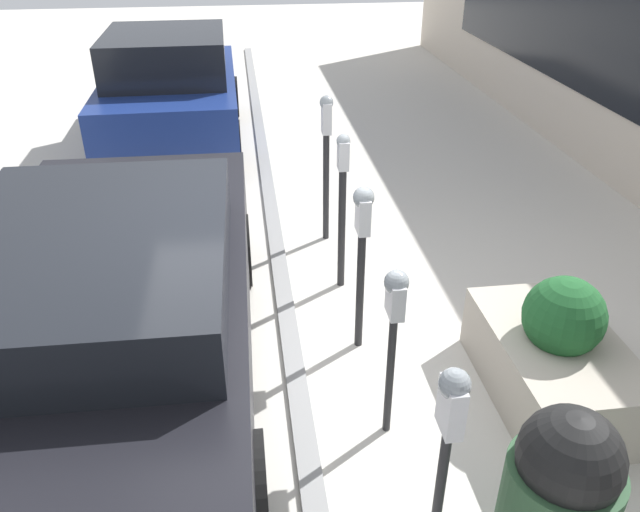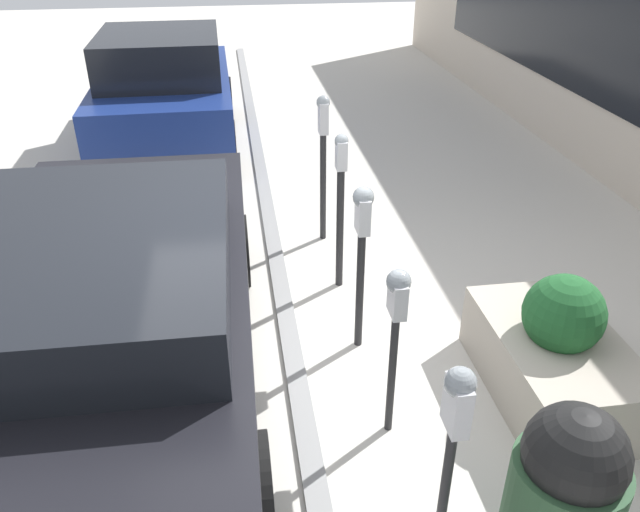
{
  "view_description": "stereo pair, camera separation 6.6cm",
  "coord_description": "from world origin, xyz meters",
  "px_view_note": "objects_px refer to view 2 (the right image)",
  "views": [
    {
      "loc": [
        -4.1,
        0.38,
        3.28
      ],
      "look_at": [
        0.0,
        -0.15,
        0.92
      ],
      "focal_mm": 35.0,
      "sensor_mm": 36.0,
      "label": 1
    },
    {
      "loc": [
        -4.09,
        0.45,
        3.28
      ],
      "look_at": [
        0.0,
        -0.15,
        0.92
      ],
      "focal_mm": 35.0,
      "sensor_mm": 36.0,
      "label": 2
    }
  ],
  "objects_px": {
    "parking_meter_middle": "(362,236)",
    "parking_meter_farthest": "(323,146)",
    "parking_meter_fourth": "(341,194)",
    "parked_car_middle": "(108,307)",
    "trash_bin": "(560,508)",
    "parked_car_rear": "(165,88)",
    "planter_box": "(554,353)",
    "parking_meter_second": "(396,314)",
    "parking_meter_nearest": "(455,423)"
  },
  "relations": [
    {
      "from": "parking_meter_farthest",
      "to": "parked_car_rear",
      "type": "distance_m",
      "value": 3.92
    },
    {
      "from": "parking_meter_middle",
      "to": "trash_bin",
      "type": "height_order",
      "value": "parking_meter_middle"
    },
    {
      "from": "parking_meter_nearest",
      "to": "planter_box",
      "type": "height_order",
      "value": "parking_meter_nearest"
    },
    {
      "from": "parked_car_middle",
      "to": "trash_bin",
      "type": "relative_size",
      "value": 3.68
    },
    {
      "from": "planter_box",
      "to": "trash_bin",
      "type": "distance_m",
      "value": 1.67
    },
    {
      "from": "planter_box",
      "to": "parked_car_rear",
      "type": "distance_m",
      "value": 6.96
    },
    {
      "from": "planter_box",
      "to": "parking_meter_farthest",
      "type": "bearing_deg",
      "value": 25.81
    },
    {
      "from": "parking_meter_nearest",
      "to": "parking_meter_second",
      "type": "height_order",
      "value": "parking_meter_nearest"
    },
    {
      "from": "parking_meter_second",
      "to": "parking_meter_farthest",
      "type": "bearing_deg",
      "value": 0.53
    },
    {
      "from": "parking_meter_nearest",
      "to": "parking_meter_fourth",
      "type": "xyz_separation_m",
      "value": [
        2.95,
        0.05,
        -0.06
      ]
    },
    {
      "from": "parking_meter_second",
      "to": "parked_car_rear",
      "type": "distance_m",
      "value": 6.64
    },
    {
      "from": "parking_meter_second",
      "to": "trash_bin",
      "type": "relative_size",
      "value": 1.05
    },
    {
      "from": "parking_meter_second",
      "to": "parking_meter_fourth",
      "type": "height_order",
      "value": "parking_meter_fourth"
    },
    {
      "from": "parking_meter_farthest",
      "to": "parked_car_middle",
      "type": "xyz_separation_m",
      "value": [
        -2.28,
        1.88,
        -0.29
      ]
    },
    {
      "from": "parking_meter_fourth",
      "to": "trash_bin",
      "type": "relative_size",
      "value": 1.22
    },
    {
      "from": "parking_meter_second",
      "to": "parking_meter_farthest",
      "type": "distance_m",
      "value": 2.93
    },
    {
      "from": "parking_meter_middle",
      "to": "parked_car_rear",
      "type": "xyz_separation_m",
      "value": [
        5.38,
        1.87,
        -0.19
      ]
    },
    {
      "from": "parking_meter_fourth",
      "to": "parking_meter_farthest",
      "type": "relative_size",
      "value": 0.96
    },
    {
      "from": "parking_meter_second",
      "to": "parking_meter_middle",
      "type": "bearing_deg",
      "value": 1.15
    },
    {
      "from": "parking_meter_nearest",
      "to": "parking_meter_fourth",
      "type": "distance_m",
      "value": 2.95
    },
    {
      "from": "planter_box",
      "to": "parked_car_rear",
      "type": "height_order",
      "value": "parked_car_rear"
    },
    {
      "from": "parking_meter_middle",
      "to": "parked_car_rear",
      "type": "relative_size",
      "value": 0.37
    },
    {
      "from": "parking_meter_middle",
      "to": "trash_bin",
      "type": "bearing_deg",
      "value": -165.97
    },
    {
      "from": "planter_box",
      "to": "parked_car_rear",
      "type": "bearing_deg",
      "value": 27.31
    },
    {
      "from": "parking_meter_fourth",
      "to": "planter_box",
      "type": "bearing_deg",
      "value": -143.14
    },
    {
      "from": "parked_car_rear",
      "to": "parking_meter_farthest",
      "type": "bearing_deg",
      "value": -152.27
    },
    {
      "from": "parking_meter_middle",
      "to": "parked_car_middle",
      "type": "bearing_deg",
      "value": 100.02
    },
    {
      "from": "parked_car_middle",
      "to": "trash_bin",
      "type": "xyz_separation_m",
      "value": [
        -1.92,
        -2.45,
        -0.16
      ]
    },
    {
      "from": "parking_meter_farthest",
      "to": "parked_car_rear",
      "type": "bearing_deg",
      "value": 28.48
    },
    {
      "from": "parking_meter_middle",
      "to": "parking_meter_farthest",
      "type": "distance_m",
      "value": 1.94
    },
    {
      "from": "planter_box",
      "to": "parking_meter_second",
      "type": "bearing_deg",
      "value": 98.75
    },
    {
      "from": "trash_bin",
      "to": "parking_meter_middle",
      "type": "bearing_deg",
      "value": 14.03
    },
    {
      "from": "parking_meter_middle",
      "to": "parked_car_middle",
      "type": "xyz_separation_m",
      "value": [
        -0.33,
        1.89,
        -0.25
      ]
    },
    {
      "from": "parking_meter_nearest",
      "to": "parked_car_rear",
      "type": "distance_m",
      "value": 7.62
    },
    {
      "from": "parked_car_middle",
      "to": "parked_car_rear",
      "type": "distance_m",
      "value": 5.71
    },
    {
      "from": "parking_meter_fourth",
      "to": "parked_car_middle",
      "type": "relative_size",
      "value": 0.33
    },
    {
      "from": "trash_bin",
      "to": "parked_car_rear",
      "type": "bearing_deg",
      "value": 17.69
    },
    {
      "from": "parking_meter_nearest",
      "to": "trash_bin",
      "type": "height_order",
      "value": "parking_meter_nearest"
    },
    {
      "from": "parking_meter_middle",
      "to": "parking_meter_farthest",
      "type": "relative_size",
      "value": 0.9
    },
    {
      "from": "parking_meter_fourth",
      "to": "trash_bin",
      "type": "height_order",
      "value": "parking_meter_fourth"
    },
    {
      "from": "planter_box",
      "to": "parked_car_rear",
      "type": "xyz_separation_m",
      "value": [
        6.17,
        3.19,
        0.48
      ]
    },
    {
      "from": "parking_meter_second",
      "to": "planter_box",
      "type": "xyz_separation_m",
      "value": [
        0.2,
        -1.29,
        -0.62
      ]
    },
    {
      "from": "planter_box",
      "to": "trash_bin",
      "type": "bearing_deg",
      "value": 152.86
    },
    {
      "from": "parking_meter_second",
      "to": "parked_car_middle",
      "type": "xyz_separation_m",
      "value": [
        0.66,
        1.91,
        -0.2
      ]
    },
    {
      "from": "parking_meter_middle",
      "to": "parking_meter_second",
      "type": "bearing_deg",
      "value": -178.85
    },
    {
      "from": "parking_meter_nearest",
      "to": "planter_box",
      "type": "xyz_separation_m",
      "value": [
        1.2,
        -1.26,
        -0.66
      ]
    },
    {
      "from": "parking_meter_second",
      "to": "planter_box",
      "type": "relative_size",
      "value": 0.9
    },
    {
      "from": "parking_meter_nearest",
      "to": "parked_car_middle",
      "type": "relative_size",
      "value": 0.3
    },
    {
      "from": "trash_bin",
      "to": "parking_meter_farthest",
      "type": "bearing_deg",
      "value": 7.74
    },
    {
      "from": "parking_meter_farthest",
      "to": "parking_meter_fourth",
      "type": "bearing_deg",
      "value": -179.38
    }
  ]
}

